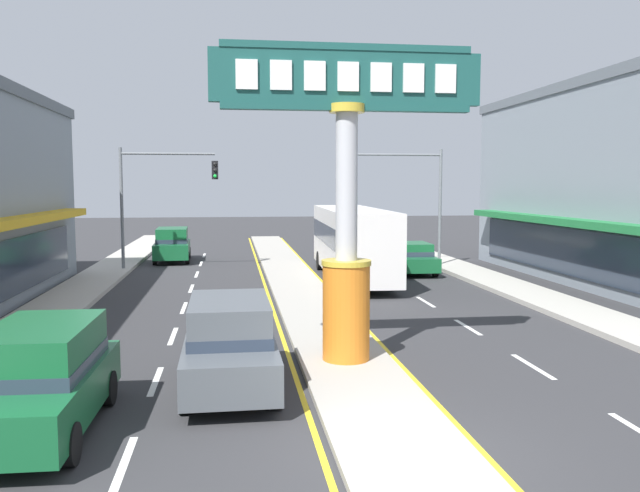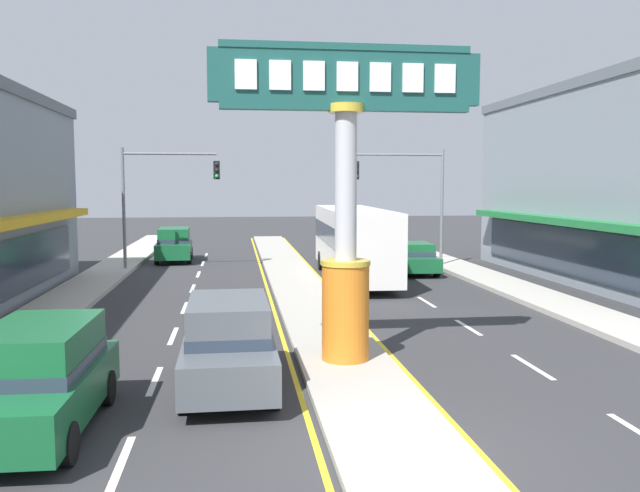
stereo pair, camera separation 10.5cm
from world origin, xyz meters
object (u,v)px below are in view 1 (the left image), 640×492
at_px(bus_far_right_lane, 352,239).
at_px(suv_near_left_lane, 172,244).
at_px(district_sign, 347,202).
at_px(storefront_right, 639,183).
at_px(traffic_light_left_side, 157,187).
at_px(traffic_light_right_side, 408,187).
at_px(suv_near_right_lane, 40,378).
at_px(sedan_far_left_oncoming, 412,258).
at_px(suv_mid_left_lane, 230,343).

height_order(bus_far_right_lane, suv_near_left_lane, bus_far_right_lane).
distance_m(district_sign, storefront_right, 18.96).
xyz_separation_m(traffic_light_left_side, bus_far_right_lane, (9.15, -4.01, -2.38)).
distance_m(traffic_light_right_side, suv_near_left_lane, 13.73).
relative_size(suv_near_right_lane, sedan_far_left_oncoming, 1.07).
relative_size(district_sign, suv_near_right_lane, 1.61).
distance_m(traffic_light_right_side, suv_mid_left_lane, 21.58).
height_order(traffic_light_left_side, suv_near_left_lane, traffic_light_left_side).
bearing_deg(suv_mid_left_lane, traffic_light_right_side, 64.60).
bearing_deg(suv_near_right_lane, traffic_light_right_side, 59.83).
xyz_separation_m(suv_near_left_lane, sedan_far_left_oncoming, (12.16, -6.82, -0.20)).
height_order(suv_near_right_lane, suv_mid_left_lane, same).
height_order(bus_far_right_lane, sedan_far_left_oncoming, bus_far_right_lane).
height_order(suv_near_left_lane, suv_mid_left_lane, same).
bearing_deg(traffic_light_right_side, suv_near_right_lane, -120.17).
bearing_deg(traffic_light_left_side, storefront_right, -17.70).
bearing_deg(district_sign, suv_mid_left_lane, -152.85).
xyz_separation_m(district_sign, traffic_light_right_side, (6.37, 17.84, 0.31)).
relative_size(traffic_light_right_side, bus_far_right_lane, 0.55).
height_order(suv_near_right_lane, bus_far_right_lane, bus_far_right_lane).
xyz_separation_m(district_sign, sedan_far_left_oncoming, (6.08, 15.82, -3.15)).
xyz_separation_m(traffic_light_left_side, sedan_far_left_oncoming, (12.45, -2.49, -3.46)).
distance_m(traffic_light_left_side, suv_mid_left_lane, 20.32).
relative_size(district_sign, suv_mid_left_lane, 1.62).
bearing_deg(district_sign, sedan_far_left_oncoming, 68.98).
relative_size(district_sign, storefront_right, 0.38).
relative_size(storefront_right, suv_mid_left_lane, 4.31).
bearing_deg(suv_mid_left_lane, suv_near_right_lane, -146.99).
bearing_deg(storefront_right, suv_near_left_lane, 152.17).
xyz_separation_m(traffic_light_left_side, suv_near_right_lane, (0.29, -21.88, -3.26)).
height_order(district_sign, suv_mid_left_lane, district_sign).
xyz_separation_m(storefront_right, suv_near_right_lane, (-21.17, -15.03, -3.43)).
bearing_deg(suv_near_right_lane, bus_far_right_lane, 63.62).
height_order(suv_near_left_lane, sedan_far_left_oncoming, suv_near_left_lane).
bearing_deg(suv_mid_left_lane, sedan_far_left_oncoming, 62.80).
xyz_separation_m(suv_mid_left_lane, sedan_far_left_oncoming, (8.86, 17.24, -0.20)).
distance_m(district_sign, traffic_light_right_side, 18.95).
bearing_deg(sedan_far_left_oncoming, traffic_light_right_side, 81.93).
bearing_deg(bus_far_right_lane, district_sign, -101.01).
bearing_deg(suv_near_left_lane, traffic_light_left_side, -93.73).
distance_m(suv_near_left_lane, suv_mid_left_lane, 24.29).
height_order(bus_far_right_lane, suv_mid_left_lane, bus_far_right_lane).
height_order(storefront_right, sedan_far_left_oncoming, storefront_right).
xyz_separation_m(suv_near_left_lane, suv_mid_left_lane, (3.30, -24.06, 0.00)).
distance_m(suv_near_right_lane, suv_near_left_lane, 26.21).
bearing_deg(traffic_light_right_side, suv_near_left_lane, 158.94).
distance_m(traffic_light_left_side, suv_near_right_lane, 22.12).
bearing_deg(traffic_light_left_side, district_sign, -70.83).
relative_size(storefront_right, suv_near_right_lane, 4.29).
relative_size(bus_far_right_lane, sedan_far_left_oncoming, 2.59).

